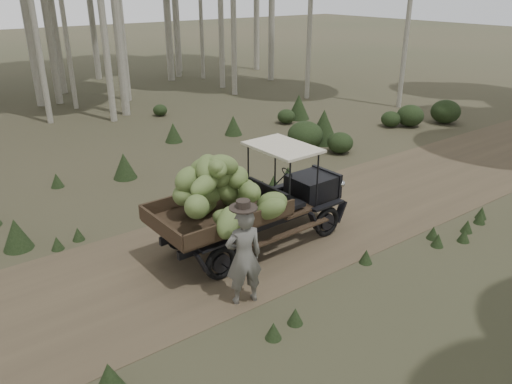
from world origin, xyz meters
The scene contains 5 objects.
ground centered at (0.00, 0.00, 0.00)m, with size 120.00×120.00×0.00m, color #473D2B.
dirt_track centered at (0.00, 0.00, 0.00)m, with size 70.00×4.00×0.01m, color brown.
banana_truck centered at (-0.78, -0.14, 1.35)m, with size 4.56×2.17×2.31m.
farmer centered at (-1.67, -1.72, 0.93)m, with size 0.75×0.59×1.96m.
undergrowth centered at (1.99, -1.70, 0.50)m, with size 23.29×22.72×1.34m.
Camera 1 is at (-5.93, -7.79, 5.24)m, focal length 35.00 mm.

